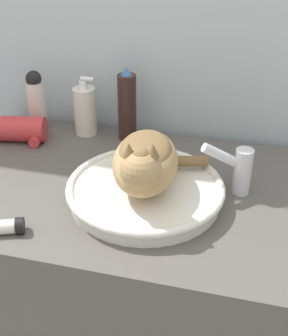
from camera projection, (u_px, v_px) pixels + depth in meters
The scene contains 9 objects.
wall_back at pixel (165, 16), 1.33m from camera, with size 8.00×0.05×2.40m.
vanity_counter at pixel (133, 305), 1.41m from camera, with size 1.01×0.63×0.86m.
sink_basin at pixel (145, 191), 1.13m from camera, with size 0.38×0.38×0.05m.
cat at pixel (146, 160), 1.08m from camera, with size 0.23×0.28×0.16m.
faucet at pixel (238, 168), 1.14m from camera, with size 0.13×0.07×0.15m.
lotion_bottle_white at pixel (36, 100), 1.45m from camera, with size 0.05×0.05×0.19m.
hairspray_can_black at pixel (127, 106), 1.38m from camera, with size 0.05×0.05×0.22m.
soap_pump_bottle at pixel (85, 110), 1.42m from camera, with size 0.07×0.07×0.18m.
hair_dryer at pixel (19, 129), 1.40m from camera, with size 0.19×0.12×0.08m.
Camera 1 is at (0.28, -0.64, 1.51)m, focal length 50.00 mm.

